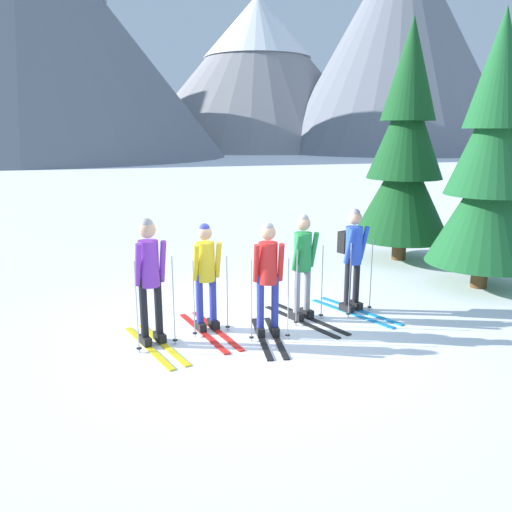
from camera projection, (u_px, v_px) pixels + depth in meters
ground_plane at (252, 330)px, 7.98m from camera, size 400.00×400.00×0.00m
skier_in_purple at (150, 276)px, 7.21m from camera, size 0.99×1.70×1.84m
skier_in_yellow at (206, 274)px, 7.77m from camera, size 0.90×1.78×1.67m
skier_in_red at (268, 275)px, 7.53m from camera, size 0.61×1.59×1.73m
skier_in_green at (303, 263)px, 8.22m from camera, size 1.10×1.69×1.73m
skier_in_blue at (353, 254)px, 8.60m from camera, size 1.16×1.67×1.76m
pine_tree_near at (491, 167)px, 9.60m from camera, size 2.12×2.12×5.13m
pine_tree_mid at (405, 154)px, 11.76m from camera, size 2.25×2.25×5.43m
mountain_ridge_distant at (107, 45)px, 68.84m from camera, size 106.85×63.87×29.03m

